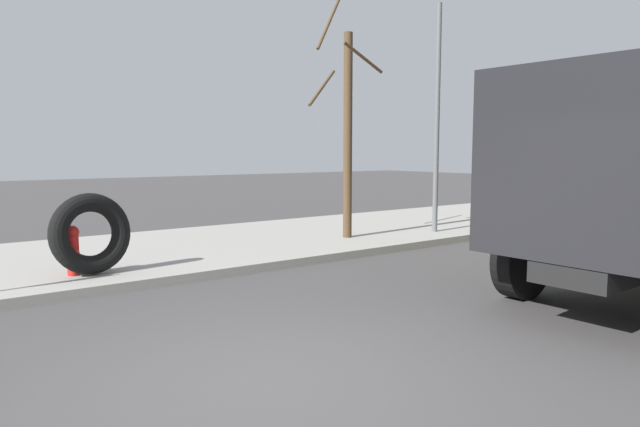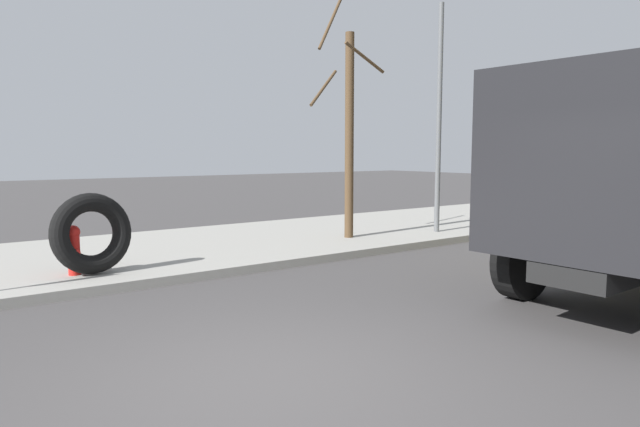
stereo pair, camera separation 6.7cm
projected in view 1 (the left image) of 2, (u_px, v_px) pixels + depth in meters
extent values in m
plane|color=#423F3F|center=(274.00, 382.00, 5.03)|extent=(80.00, 80.00, 0.00)
cube|color=#99968E|center=(77.00, 261.00, 10.17)|extent=(36.00, 5.00, 0.15)
cylinder|color=red|center=(73.00, 256.00, 8.65)|extent=(0.18, 0.18, 0.61)
sphere|color=red|center=(72.00, 232.00, 8.61)|extent=(0.21, 0.21, 0.21)
cylinder|color=red|center=(76.00, 252.00, 8.51)|extent=(0.08, 0.15, 0.08)
cylinder|color=red|center=(70.00, 249.00, 8.77)|extent=(0.08, 0.15, 0.08)
cylinder|color=red|center=(76.00, 257.00, 8.52)|extent=(0.10, 0.15, 0.10)
torus|color=black|center=(91.00, 234.00, 8.66)|extent=(1.28, 0.52, 1.26)
cube|color=black|center=(614.00, 162.00, 6.62)|extent=(2.06, 2.55, 2.20)
cylinder|color=black|center=(523.00, 259.00, 7.86)|extent=(1.11, 0.33, 1.10)
cylinder|color=#4C3823|center=(348.00, 137.00, 12.27)|extent=(0.19, 0.19, 4.38)
cylinder|color=#4C3823|center=(322.00, 88.00, 12.42)|extent=(1.16, 0.64, 0.90)
cylinder|color=#4C3823|center=(329.00, 23.00, 12.24)|extent=(0.95, 0.46, 1.26)
cylinder|color=#4C3823|center=(363.00, 58.00, 11.70)|extent=(1.03, 0.10, 0.57)
cylinder|color=#595B5E|center=(437.00, 120.00, 13.13)|extent=(0.12, 0.12, 5.21)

